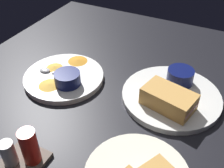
# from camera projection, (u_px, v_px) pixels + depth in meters

# --- Properties ---
(ground_plane) EXTENTS (1.10, 1.10, 0.03)m
(ground_plane) POSITION_uv_depth(u_px,v_px,m) (130.00, 107.00, 0.73)
(ground_plane) COLOR black
(plate_sandwich_main) EXTENTS (0.27, 0.27, 0.02)m
(plate_sandwich_main) POSITION_uv_depth(u_px,v_px,m) (171.00, 96.00, 0.73)
(plate_sandwich_main) COLOR silver
(plate_sandwich_main) RESTS_ON ground_plane
(sandwich_half_near) EXTENTS (0.15, 0.10, 0.05)m
(sandwich_half_near) POSITION_uv_depth(u_px,v_px,m) (169.00, 99.00, 0.68)
(sandwich_half_near) COLOR tan
(sandwich_half_near) RESTS_ON plate_sandwich_main
(ramekin_dark_sauce) EXTENTS (0.07, 0.07, 0.04)m
(ramekin_dark_sauce) POSITION_uv_depth(u_px,v_px,m) (180.00, 76.00, 0.76)
(ramekin_dark_sauce) COLOR #0C144C
(ramekin_dark_sauce) RESTS_ON plate_sandwich_main
(spoon_by_dark_ramekin) EXTENTS (0.04, 0.10, 0.01)m
(spoon_by_dark_ramekin) POSITION_uv_depth(u_px,v_px,m) (169.00, 91.00, 0.73)
(spoon_by_dark_ramekin) COLOR silver
(spoon_by_dark_ramekin) RESTS_ON plate_sandwich_main
(plate_chips_companion) EXTENTS (0.24, 0.24, 0.02)m
(plate_chips_companion) POSITION_uv_depth(u_px,v_px,m) (64.00, 77.00, 0.80)
(plate_chips_companion) COLOR silver
(plate_chips_companion) RESTS_ON ground_plane
(ramekin_light_gravy) EXTENTS (0.07, 0.07, 0.04)m
(ramekin_light_gravy) POSITION_uv_depth(u_px,v_px,m) (67.00, 78.00, 0.75)
(ramekin_light_gravy) COLOR #0C144C
(ramekin_light_gravy) RESTS_ON plate_chips_companion
(spoon_by_gravy_ramekin) EXTENTS (0.10, 0.04, 0.01)m
(spoon_by_gravy_ramekin) POSITION_uv_depth(u_px,v_px,m) (48.00, 72.00, 0.81)
(spoon_by_gravy_ramekin) COLOR silver
(spoon_by_gravy_ramekin) RESTS_ON plate_chips_companion
(plantain_chip_scatter) EXTENTS (0.11, 0.22, 0.01)m
(plantain_chip_scatter) POSITION_uv_depth(u_px,v_px,m) (62.00, 70.00, 0.81)
(plantain_chip_scatter) COLOR orange
(plantain_chip_scatter) RESTS_ON plate_chips_companion
(condiment_caddy) EXTENTS (0.09, 0.09, 0.10)m
(condiment_caddy) POSITION_uv_depth(u_px,v_px,m) (23.00, 153.00, 0.55)
(condiment_caddy) COLOR brown
(condiment_caddy) RESTS_ON ground_plane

